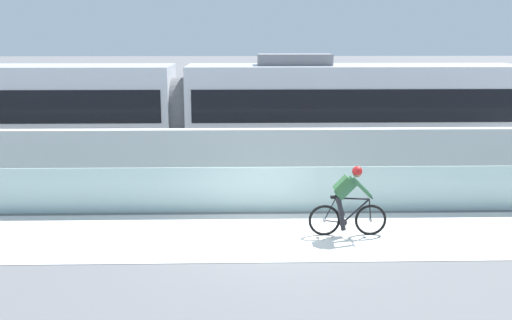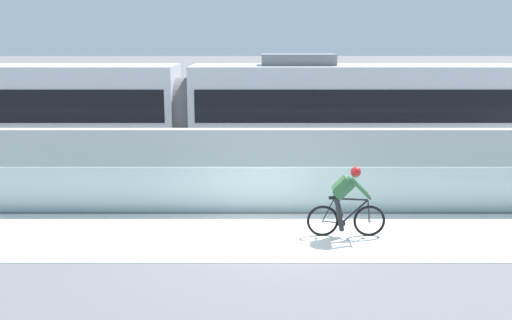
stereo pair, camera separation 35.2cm
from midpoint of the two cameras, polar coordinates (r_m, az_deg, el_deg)
The scene contains 8 objects.
ground_plane at distance 13.47m, azimuth 1.44°, elevation -7.34°, with size 200.00×200.00×0.00m, color slate.
bike_path_deck at distance 13.47m, azimuth 1.44°, elevation -7.31°, with size 32.00×3.20×0.01m, color silver.
glass_parapet at distance 15.06m, azimuth 1.11°, elevation -2.86°, with size 32.00×0.05×1.17m, color silver.
concrete_barrier_wall at distance 16.72m, azimuth 0.85°, elevation -0.12°, with size 32.00×0.36×1.86m, color silver.
tram_rail_near at distance 19.35m, azimuth 0.55°, elevation -1.21°, with size 32.00×0.08×0.01m, color #595654.
tram_rail_far at distance 20.74m, azimuth 0.42°, elevation -0.29°, with size 32.00×0.08×0.01m, color #595654.
tram at distance 19.82m, azimuth -7.86°, elevation 4.55°, with size 22.56×2.54×3.81m.
cyclist_on_bike at distance 13.38m, azimuth 8.11°, elevation -3.99°, with size 1.77×0.58×1.61m.
Camera 1 is at (-0.82, -12.67, 4.53)m, focal length 41.42 mm.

